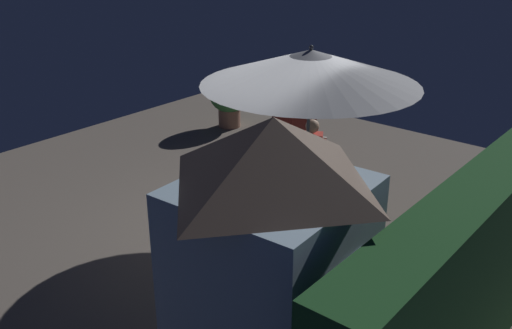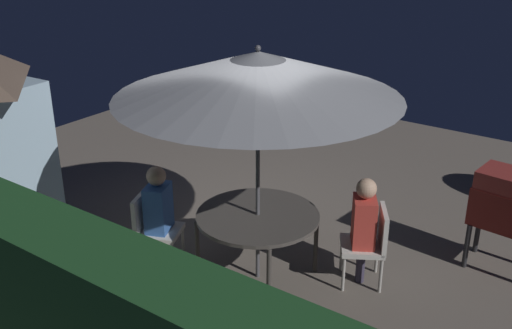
{
  "view_description": "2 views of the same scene",
  "coord_description": "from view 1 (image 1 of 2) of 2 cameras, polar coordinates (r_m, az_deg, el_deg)",
  "views": [
    {
      "loc": [
        5.5,
        4.86,
        4.08
      ],
      "look_at": [
        -0.4,
        -0.04,
        0.85
      ],
      "focal_mm": 40.13,
      "sensor_mm": 36.0,
      "label": 1
    },
    {
      "loc": [
        -3.99,
        5.45,
        3.84
      ],
      "look_at": [
        -0.14,
        0.03,
        1.04
      ],
      "focal_mm": 42.22,
      "sensor_mm": 36.0,
      "label": 2
    }
  ],
  "objects": [
    {
      "name": "patio_umbrella",
      "position": [
        7.61,
        5.45,
        9.62
      ],
      "size": [
        2.93,
        2.93,
        2.65
      ],
      "color": "#4C4C51",
      "rests_on": "ground"
    },
    {
      "name": "patio_table",
      "position": [
        8.13,
        5.03,
        -1.52
      ],
      "size": [
        1.35,
        1.35,
        0.8
      ],
      "color": "#47423D",
      "rests_on": "ground"
    },
    {
      "name": "hedge_backdrop",
      "position": [
        6.44,
        22.75,
        -7.55
      ],
      "size": [
        6.42,
        0.53,
        2.03
      ],
      "color": "#1E4C23",
      "rests_on": "ground"
    },
    {
      "name": "ground_plane",
      "position": [
        8.4,
        -1.53,
        -6.25
      ],
      "size": [
        11.0,
        11.0,
        0.0
      ],
      "primitive_type": "plane",
      "color": "#6B6056"
    },
    {
      "name": "garden_shed",
      "position": [
        4.96,
        1.61,
        -10.08
      ],
      "size": [
        1.63,
        1.52,
        2.72
      ],
      "color": "#9EBCD1",
      "rests_on": "ground"
    },
    {
      "name": "chair_near_shed",
      "position": [
        9.35,
        5.53,
        0.35
      ],
      "size": [
        0.64,
        0.63,
        0.9
      ],
      "color": "silver",
      "rests_on": "ground"
    },
    {
      "name": "person_in_red",
      "position": [
        9.17,
        5.56,
        1.66
      ],
      "size": [
        0.38,
        0.42,
        1.26
      ],
      "color": "#CC3D33",
      "rests_on": "ground"
    },
    {
      "name": "potted_plant_by_shed",
      "position": [
        12.34,
        -2.7,
        6.91
      ],
      "size": [
        0.88,
        0.88,
        1.2
      ],
      "color": "#936651",
      "rests_on": "ground"
    },
    {
      "name": "chair_far_side",
      "position": [
        7.15,
        2.97,
        -7.03
      ],
      "size": [
        0.61,
        0.61,
        0.9
      ],
      "color": "silver",
      "rests_on": "ground"
    },
    {
      "name": "bbq_grill",
      "position": [
        10.7,
        3.87,
        5.2
      ],
      "size": [
        0.74,
        0.56,
        1.2
      ],
      "color": "maroon",
      "rests_on": "ground"
    },
    {
      "name": "person_in_blue",
      "position": [
        7.1,
        3.18,
        -4.86
      ],
      "size": [
        0.36,
        0.41,
        1.26
      ],
      "color": "#3866B2",
      "rests_on": "ground"
    }
  ]
}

